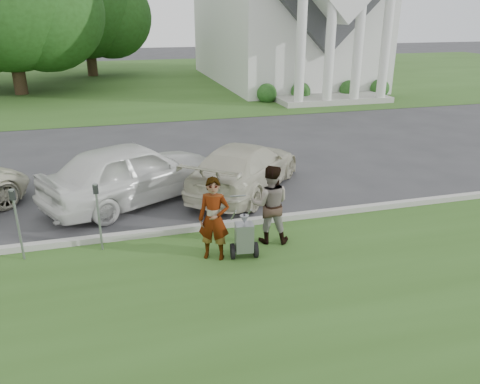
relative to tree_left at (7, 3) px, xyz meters
name	(u,v)px	position (x,y,z in m)	size (l,w,h in m)	color
ground	(255,235)	(8.01, -21.99, -5.11)	(120.00, 120.00, 0.00)	#333335
grass_strip	(308,312)	(8.01, -24.99, -5.11)	(80.00, 7.00, 0.01)	#2E4F1B
church_lawn	(149,79)	(8.01, 5.01, -5.11)	(80.00, 30.00, 0.01)	#2E4F1B
curb	(248,222)	(8.01, -21.44, -5.04)	(80.00, 0.18, 0.15)	#9E9E93
tree_left	(7,3)	(0.00, 0.00, 0.00)	(10.63, 8.40, 9.71)	#332316
tree_back	(86,11)	(4.00, 8.00, -0.38)	(9.61, 7.60, 8.89)	#332316
striping_cart	(244,238)	(7.49, -22.91, -4.68)	(0.58, 1.13, 1.01)	black
person_left	(214,220)	(6.91, -22.77, -4.26)	(0.62, 0.41, 1.70)	#999999
person_right	(270,205)	(8.21, -22.37, -4.25)	(0.83, 0.65, 1.72)	#999999
parking_meter_near	(98,209)	(4.72, -21.83, -4.18)	(0.11, 0.10, 1.48)	gray
parking_meter_far	(16,216)	(3.20, -21.82, -4.16)	(0.11, 0.10, 1.51)	gray
car_b	(133,172)	(5.55, -19.23, -4.31)	(1.89, 4.70, 1.60)	silver
car_c	(245,167)	(8.55, -19.21, -4.44)	(1.86, 4.59, 1.33)	beige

